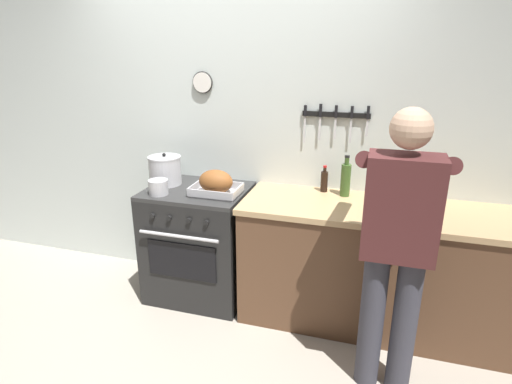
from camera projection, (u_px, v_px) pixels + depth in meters
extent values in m
plane|color=#A89E8E|center=(170.00, 384.00, 2.57)|extent=(8.00, 8.00, 0.00)
cube|color=silver|center=(239.00, 130.00, 3.36)|extent=(6.00, 0.10, 2.60)
cube|color=black|center=(336.00, 115.00, 3.04)|extent=(0.48, 0.02, 0.04)
cube|color=silver|center=(305.00, 130.00, 3.13)|extent=(0.01, 0.00, 0.20)
cube|color=black|center=(305.00, 111.00, 3.09)|extent=(0.02, 0.02, 0.08)
cube|color=silver|center=(320.00, 129.00, 3.10)|extent=(0.02, 0.00, 0.17)
cube|color=black|center=(321.00, 110.00, 3.05)|extent=(0.02, 0.02, 0.09)
cube|color=silver|center=(335.00, 128.00, 3.06)|extent=(0.02, 0.00, 0.15)
cube|color=black|center=(336.00, 112.00, 3.02)|extent=(0.02, 0.02, 0.09)
cube|color=silver|center=(351.00, 131.00, 3.04)|extent=(0.01, 0.00, 0.18)
cube|color=black|center=(352.00, 112.00, 2.99)|extent=(0.02, 0.02, 0.09)
cube|color=silver|center=(367.00, 128.00, 3.00)|extent=(0.02, 0.00, 0.12)
cube|color=black|center=(368.00, 113.00, 2.96)|extent=(0.02, 0.02, 0.09)
cylinder|color=white|center=(203.00, 82.00, 3.25)|extent=(0.15, 0.02, 0.15)
torus|color=black|center=(203.00, 82.00, 3.25)|extent=(0.17, 0.02, 0.17)
cube|color=brown|center=(385.00, 271.00, 3.00)|extent=(2.00, 0.62, 0.86)
cube|color=tan|center=(391.00, 212.00, 2.85)|extent=(2.03, 0.65, 0.04)
cube|color=black|center=(200.00, 244.00, 3.38)|extent=(0.76, 0.62, 0.87)
cube|color=black|center=(182.00, 261.00, 3.09)|extent=(0.53, 0.01, 0.28)
cube|color=#2D2D2D|center=(197.00, 191.00, 3.23)|extent=(0.76, 0.62, 0.03)
cylinder|color=black|center=(152.00, 216.00, 3.03)|extent=(0.04, 0.02, 0.04)
cylinder|color=black|center=(169.00, 218.00, 3.00)|extent=(0.04, 0.02, 0.04)
cylinder|color=black|center=(189.00, 221.00, 2.95)|extent=(0.04, 0.02, 0.04)
cylinder|color=black|center=(206.00, 223.00, 2.92)|extent=(0.04, 0.02, 0.04)
cylinder|color=silver|center=(178.00, 236.00, 2.99)|extent=(0.61, 0.02, 0.02)
cylinder|color=#383842|center=(371.00, 320.00, 2.46)|extent=(0.14, 0.14, 0.86)
cylinder|color=#383842|center=(404.00, 325.00, 2.41)|extent=(0.14, 0.14, 0.86)
cube|color=#4C2323|center=(402.00, 208.00, 2.20)|extent=(0.38, 0.22, 0.56)
sphere|color=tan|center=(411.00, 128.00, 2.06)|extent=(0.21, 0.21, 0.21)
cylinder|color=#4C2323|center=(366.00, 160.00, 2.42)|extent=(0.09, 0.55, 0.22)
cylinder|color=#4C2323|center=(445.00, 165.00, 2.31)|extent=(0.09, 0.55, 0.22)
cube|color=#B7B7BC|center=(216.00, 193.00, 3.11)|extent=(0.34, 0.25, 0.01)
cube|color=#B7B7BC|center=(209.00, 195.00, 2.99)|extent=(0.34, 0.01, 0.05)
cube|color=#B7B7BC|center=(222.00, 184.00, 3.21)|extent=(0.34, 0.01, 0.05)
cube|color=#B7B7BC|center=(195.00, 187.00, 3.15)|extent=(0.01, 0.25, 0.05)
cube|color=#B7B7BC|center=(238.00, 191.00, 3.05)|extent=(0.01, 0.25, 0.05)
ellipsoid|color=brown|center=(216.00, 181.00, 3.08)|extent=(0.25, 0.18, 0.17)
cylinder|color=#B7B7BC|center=(165.00, 171.00, 3.31)|extent=(0.25, 0.25, 0.21)
cylinder|color=#B2B2B7|center=(164.00, 157.00, 3.28)|extent=(0.25, 0.25, 0.01)
sphere|color=black|center=(164.00, 155.00, 3.27)|extent=(0.03, 0.03, 0.03)
cylinder|color=#B7B7BC|center=(158.00, 187.00, 3.10)|extent=(0.14, 0.14, 0.11)
cube|color=tan|center=(400.00, 214.00, 2.73)|extent=(0.36, 0.24, 0.02)
cylinder|color=#338CCC|center=(411.00, 197.00, 2.81)|extent=(0.07, 0.07, 0.17)
cylinder|color=#338CCC|center=(413.00, 181.00, 2.78)|extent=(0.03, 0.03, 0.04)
cylinder|color=white|center=(413.00, 178.00, 2.77)|extent=(0.04, 0.04, 0.01)
cylinder|color=black|center=(324.00, 182.00, 3.15)|extent=(0.05, 0.05, 0.15)
cylinder|color=black|center=(325.00, 170.00, 3.12)|extent=(0.02, 0.02, 0.03)
cylinder|color=#B21919|center=(325.00, 167.00, 3.11)|extent=(0.03, 0.03, 0.01)
cylinder|color=#385623|center=(346.00, 180.00, 3.05)|extent=(0.07, 0.07, 0.23)
cylinder|color=#385623|center=(347.00, 161.00, 3.00)|extent=(0.03, 0.03, 0.05)
cylinder|color=black|center=(347.00, 157.00, 2.99)|extent=(0.04, 0.04, 0.01)
cylinder|color=gold|center=(420.00, 192.00, 2.87)|extent=(0.07, 0.07, 0.19)
cylinder|color=gold|center=(422.00, 176.00, 2.83)|extent=(0.03, 0.03, 0.04)
cylinder|color=black|center=(422.00, 172.00, 2.82)|extent=(0.03, 0.03, 0.01)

